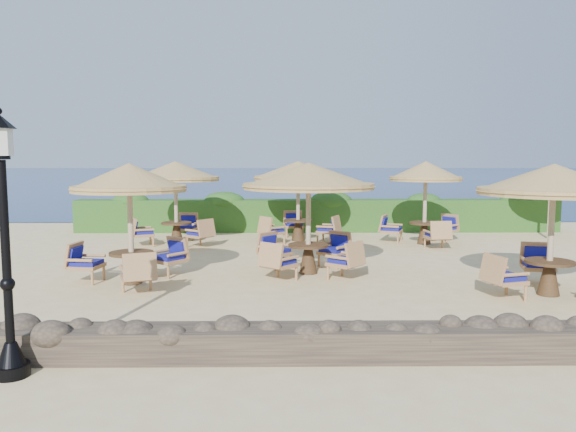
{
  "coord_description": "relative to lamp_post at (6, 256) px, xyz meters",
  "views": [
    {
      "loc": [
        -1.37,
        -13.74,
        2.78
      ],
      "look_at": [
        -1.19,
        0.37,
        1.3
      ],
      "focal_mm": 35.0,
      "sensor_mm": 36.0,
      "label": 1
    }
  ],
  "objects": [
    {
      "name": "ground",
      "position": [
        4.8,
        6.8,
        -1.55
      ],
      "size": [
        120.0,
        120.0,
        0.0
      ],
      "primitive_type": "plane",
      "color": "beige",
      "rests_on": "ground"
    },
    {
      "name": "sea",
      "position": [
        4.8,
        76.8,
        -1.55
      ],
      "size": [
        160.0,
        160.0,
        0.0
      ],
      "primitive_type": "plane",
      "color": "navy",
      "rests_on": "ground"
    },
    {
      "name": "hedge",
      "position": [
        4.8,
        14.0,
        -0.95
      ],
      "size": [
        18.0,
        0.9,
        1.2
      ],
      "primitive_type": "cube",
      "color": "#1F4917",
      "rests_on": "ground"
    },
    {
      "name": "stone_wall",
      "position": [
        4.8,
        0.6,
        -1.33
      ],
      "size": [
        15.0,
        0.65,
        0.44
      ],
      "primitive_type": "cube",
      "color": "brown",
      "rests_on": "ground"
    },
    {
      "name": "lamp_post",
      "position": [
        0.0,
        0.0,
        0.0
      ],
      "size": [
        0.44,
        0.44,
        3.31
      ],
      "color": "black",
      "rests_on": "ground"
    },
    {
      "name": "extra_parasol",
      "position": [
        12.6,
        12.0,
        0.62
      ],
      "size": [
        2.3,
        2.3,
        2.41
      ],
      "color": "tan",
      "rests_on": "ground"
    },
    {
      "name": "cafe_set_0",
      "position": [
        0.14,
        5.28,
        0.28
      ],
      "size": [
        2.69,
        2.75,
        2.65
      ],
      "color": "tan",
      "rests_on": "ground"
    },
    {
      "name": "cafe_set_1",
      "position": [
        4.08,
        6.33,
        0.36
      ],
      "size": [
        3.17,
        3.17,
        2.65
      ],
      "color": "tan",
      "rests_on": "ground"
    },
    {
      "name": "cafe_set_2",
      "position": [
        8.85,
        4.13,
        0.39
      ],
      "size": [
        2.96,
        2.96,
        2.65
      ],
      "color": "tan",
      "rests_on": "ground"
    },
    {
      "name": "cafe_set_3",
      "position": [
        0.07,
        10.94,
        0.36
      ],
      "size": [
        2.84,
        2.85,
        2.65
      ],
      "color": "tan",
      "rests_on": "ground"
    },
    {
      "name": "cafe_set_4",
      "position": [
        4.0,
        11.62,
        0.4
      ],
      "size": [
        2.98,
        2.98,
        2.65
      ],
      "color": "tan",
      "rests_on": "ground"
    },
    {
      "name": "cafe_set_5",
      "position": [
        8.03,
        10.86,
        0.22
      ],
      "size": [
        2.75,
        2.58,
        2.65
      ],
      "color": "tan",
      "rests_on": "ground"
    }
  ]
}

